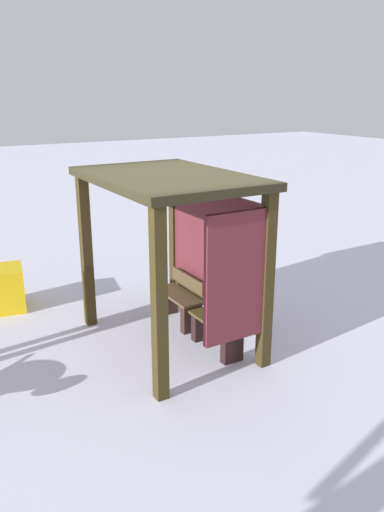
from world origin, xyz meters
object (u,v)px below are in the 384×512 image
object	(u,v)px
bench_left_inside	(180,302)
grit_bin	(6,288)
bench_center_inside	(218,328)
bus_shelter	(187,224)

from	to	relation	value
bench_left_inside	grit_bin	xyz separation A→B (m)	(-1.92, -2.18, 0.01)
grit_bin	bench_center_inside	bearing A→B (deg)	36.39
bench_center_inside	grit_bin	xyz separation A→B (m)	(-2.97, -2.19, 0.02)
bench_left_inside	bench_center_inside	xyz separation A→B (m)	(1.05, 0.00, -0.01)
bench_left_inside	bench_center_inside	world-z (taller)	bench_left_inside
bus_shelter	grit_bin	size ratio (longest dim) A/B	3.73
bench_left_inside	grit_bin	world-z (taller)	bench_left_inside
bench_center_inside	bus_shelter	bearing A→B (deg)	-149.32
bench_left_inside	bench_center_inside	size ratio (longest dim) A/B	1.00
bus_shelter	bench_left_inside	size ratio (longest dim) A/B	2.76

